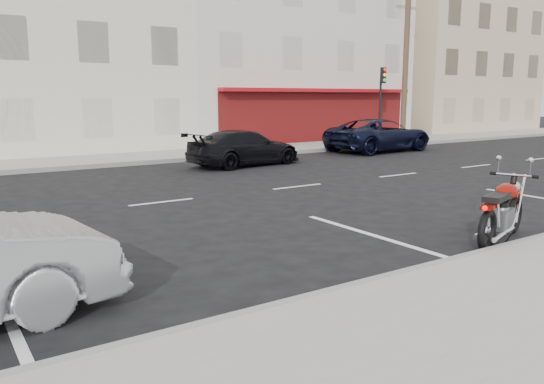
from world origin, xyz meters
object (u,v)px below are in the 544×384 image
(utility_pole, at_px, (406,54))
(motorcycle, at_px, (515,206))
(traffic_light, at_px, (381,95))
(car_far, at_px, (245,148))
(fire_hydrant, at_px, (356,135))
(suv_far, at_px, (379,135))

(utility_pole, xyz_separation_m, motorcycle, (-13.24, -14.91, -4.23))
(traffic_light, height_order, car_far, traffic_light)
(car_far, bearing_deg, motorcycle, 167.61)
(fire_hydrant, distance_m, car_far, 9.59)
(utility_pole, height_order, motorcycle, utility_pole)
(utility_pole, bearing_deg, fire_hydrant, -178.36)
(car_far, bearing_deg, utility_pole, -80.68)
(traffic_light, xyz_separation_m, motorcycle, (-11.24, -14.64, -2.04))
(utility_pole, bearing_deg, traffic_light, -172.39)
(motorcycle, relative_size, car_far, 0.49)
(utility_pole, xyz_separation_m, traffic_light, (-2.00, -0.27, -2.18))
(fire_hydrant, bearing_deg, traffic_light, -6.36)
(fire_hydrant, distance_m, motorcycle, 17.73)
(traffic_light, height_order, suv_far, traffic_light)
(fire_hydrant, xyz_separation_m, car_far, (-8.85, -3.70, 0.11))
(utility_pole, distance_m, car_far, 13.55)
(fire_hydrant, relative_size, car_far, 0.16)
(suv_far, relative_size, car_far, 1.20)
(fire_hydrant, xyz_separation_m, motorcycle, (-9.74, -14.81, -0.02))
(fire_hydrant, bearing_deg, utility_pole, 1.64)
(suv_far, distance_m, car_far, 7.80)
(suv_far, bearing_deg, traffic_light, -49.47)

